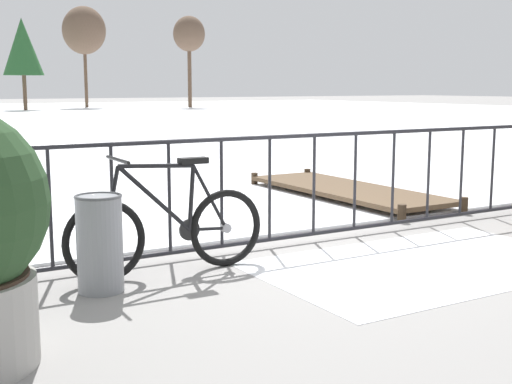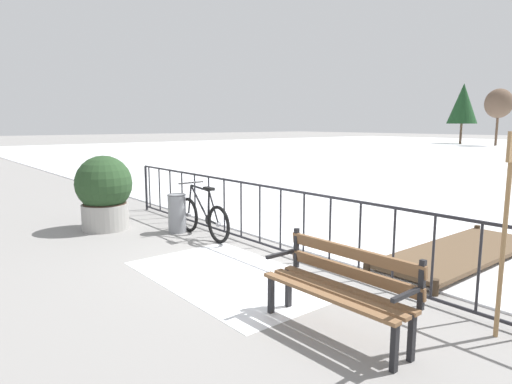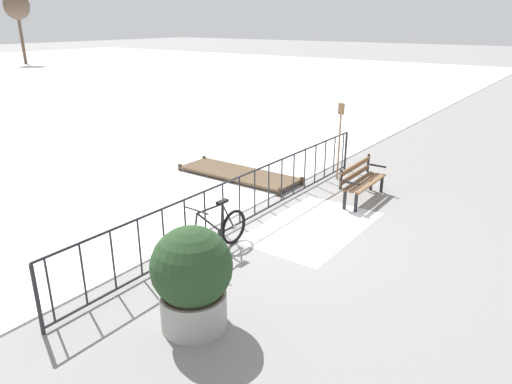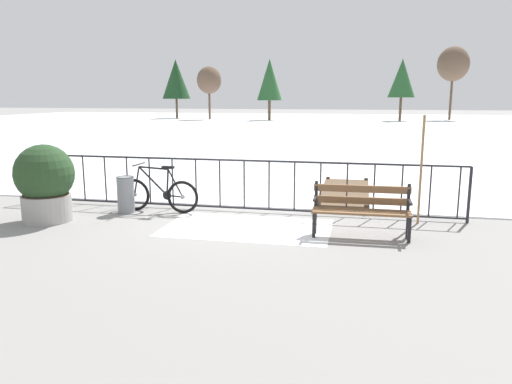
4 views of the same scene
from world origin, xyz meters
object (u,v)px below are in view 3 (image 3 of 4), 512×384
at_px(trash_bin, 198,251).
at_px(planter_with_shrub, 192,277).
at_px(oar_upright, 340,136).
at_px(bicycle_near_railing, 214,235).
at_px(park_bench, 361,178).

bearing_deg(trash_bin, planter_with_shrub, -139.60).
distance_m(trash_bin, oar_upright, 5.73).
relative_size(bicycle_near_railing, oar_upright, 0.86).
bearing_deg(oar_upright, bicycle_near_railing, -178.44).
bearing_deg(oar_upright, park_bench, -133.43).
height_order(planter_with_shrub, trash_bin, planter_with_shrub).
xyz_separation_m(park_bench, trash_bin, (-4.63, 0.78, -0.14)).
xyz_separation_m(planter_with_shrub, trash_bin, (1.12, 0.96, -0.37)).
xyz_separation_m(bicycle_near_railing, planter_with_shrub, (-1.75, -1.14, 0.38)).
bearing_deg(oar_upright, planter_with_shrub, -169.39).
distance_m(planter_with_shrub, trash_bin, 1.52).
distance_m(bicycle_near_railing, park_bench, 4.12).
xyz_separation_m(trash_bin, oar_upright, (5.67, 0.32, 0.76)).
xyz_separation_m(park_bench, oar_upright, (1.03, 1.09, 0.63)).
bearing_deg(park_bench, planter_with_shrub, -178.20).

